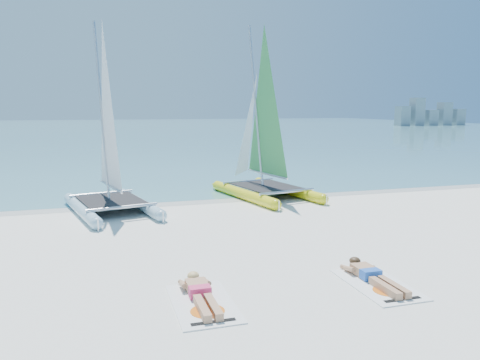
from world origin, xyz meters
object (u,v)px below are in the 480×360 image
object	(u,v)px
catamaran_yellow	(259,140)
towel_a	(203,303)
towel_b	(377,284)
catamaran_blue	(108,153)
sunbather_a	(200,293)
sunbather_b	(372,275)

from	to	relation	value
catamaran_yellow	towel_a	distance (m)	10.17
towel_b	catamaran_yellow	bearing A→B (deg)	84.58
catamaran_blue	towel_a	size ratio (longest dim) A/B	3.34
catamaran_blue	catamaran_yellow	size ratio (longest dim) A/B	0.95
sunbather_a	sunbather_b	size ratio (longest dim) A/B	1.00
catamaran_yellow	sunbather_a	bearing A→B (deg)	-127.00
catamaran_blue	sunbather_a	bearing A→B (deg)	-93.16
catamaran_yellow	towel_b	distance (m)	9.44
towel_a	catamaran_yellow	bearing A→B (deg)	65.44
towel_a	sunbather_a	distance (m)	0.22
catamaran_yellow	sunbather_b	bearing A→B (deg)	-107.51
towel_b	sunbather_b	world-z (taller)	sunbather_b
catamaran_yellow	towel_b	size ratio (longest dim) A/B	3.50
sunbather_a	towel_b	size ratio (longest dim) A/B	0.93
catamaran_blue	towel_b	distance (m)	9.27
towel_a	sunbather_b	xyz separation A→B (m)	(3.27, 0.08, 0.11)
towel_a	sunbather_b	bearing A→B (deg)	1.43
towel_b	sunbather_b	distance (m)	0.22
catamaran_blue	sunbather_a	size ratio (longest dim) A/B	3.58
towel_a	sunbather_b	size ratio (longest dim) A/B	1.07
sunbather_a	towel_b	world-z (taller)	sunbather_a
catamaran_blue	towel_b	size ratio (longest dim) A/B	3.34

